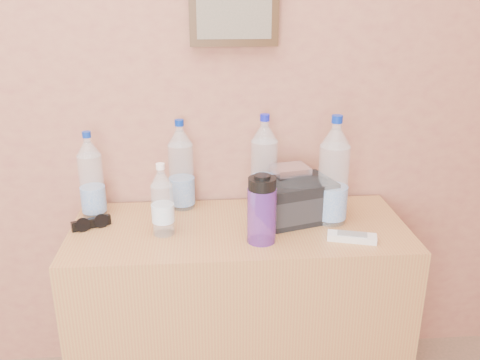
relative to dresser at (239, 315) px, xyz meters
name	(u,v)px	position (x,y,z in m)	size (l,w,h in m)	color
picture_frame	(234,8)	(0.00, 0.23, 1.05)	(0.30, 0.03, 0.25)	#382311
dresser	(239,315)	(0.00, 0.00, 0.00)	(1.13, 0.47, 0.71)	#A7724A
pet_large_a	(91,179)	(-0.50, 0.14, 0.49)	(0.08, 0.08, 0.30)	#A5C6D3
pet_large_b	(181,170)	(-0.20, 0.18, 0.50)	(0.09, 0.09, 0.33)	#C8F0FF
pet_large_c	(264,167)	(0.10, 0.16, 0.51)	(0.09, 0.09, 0.35)	silver
pet_large_d	(333,176)	(0.32, 0.02, 0.52)	(0.10, 0.10, 0.37)	silver
pet_small	(162,204)	(-0.25, -0.03, 0.46)	(0.07, 0.07, 0.24)	white
nalgene_bottle	(262,209)	(0.06, -0.11, 0.46)	(0.09, 0.09, 0.22)	#622DA1
sunglasses	(91,223)	(-0.50, 0.03, 0.37)	(0.13, 0.05, 0.03)	black
ac_remote	(352,237)	(0.35, -0.13, 0.36)	(0.15, 0.05, 0.02)	white
toiletry_bag	(297,197)	(0.20, 0.05, 0.43)	(0.24, 0.17, 0.16)	black
foil_packet	(291,170)	(0.18, 0.07, 0.53)	(0.12, 0.10, 0.02)	silver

